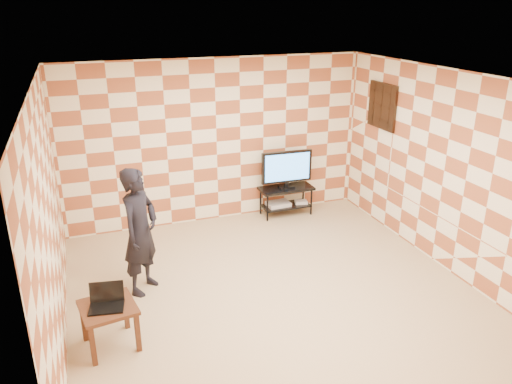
{
  "coord_description": "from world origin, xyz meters",
  "views": [
    {
      "loc": [
        -2.08,
        -5.17,
        3.49
      ],
      "look_at": [
        0.0,
        0.6,
        1.15
      ],
      "focal_mm": 35.0,
      "sensor_mm": 36.0,
      "label": 1
    }
  ],
  "objects_px": {
    "tv": "(287,168)",
    "side_table": "(108,313)",
    "person": "(140,231)",
    "tv_stand": "(286,195)"
  },
  "relations": [
    {
      "from": "tv",
      "to": "person",
      "type": "bearing_deg",
      "value": -148.68
    },
    {
      "from": "person",
      "to": "side_table",
      "type": "bearing_deg",
      "value": -166.21
    },
    {
      "from": "tv_stand",
      "to": "side_table",
      "type": "distance_m",
      "value": 4.15
    },
    {
      "from": "tv",
      "to": "side_table",
      "type": "bearing_deg",
      "value": -140.07
    },
    {
      "from": "person",
      "to": "tv_stand",
      "type": "bearing_deg",
      "value": -18.89
    },
    {
      "from": "tv_stand",
      "to": "side_table",
      "type": "height_order",
      "value": "same"
    },
    {
      "from": "tv",
      "to": "person",
      "type": "xyz_separation_m",
      "value": [
        -2.68,
        -1.63,
        -0.03
      ]
    },
    {
      "from": "tv",
      "to": "side_table",
      "type": "relative_size",
      "value": 1.4
    },
    {
      "from": "tv_stand",
      "to": "side_table",
      "type": "relative_size",
      "value": 1.46
    },
    {
      "from": "tv_stand",
      "to": "side_table",
      "type": "xyz_separation_m",
      "value": [
        -3.18,
        -2.66,
        0.05
      ]
    }
  ]
}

